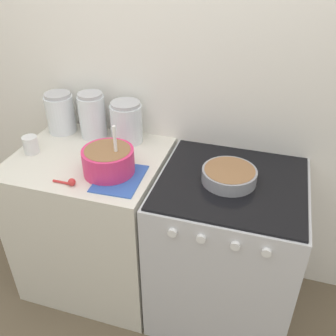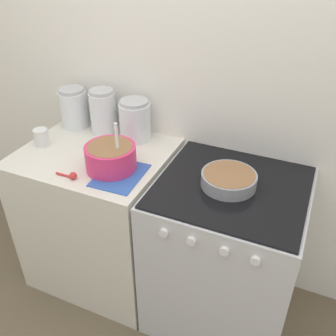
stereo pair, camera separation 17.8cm
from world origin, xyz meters
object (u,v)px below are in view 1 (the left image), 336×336
(stove, at_px, (225,248))
(storage_jar_left, at_px, (61,115))
(storage_jar_right, at_px, (127,125))
(baking_pan, at_px, (229,175))
(tin_can, at_px, (31,145))
(mixing_bowl, at_px, (108,160))
(storage_jar_middle, at_px, (93,118))

(stove, relative_size, storage_jar_left, 3.78)
(storage_jar_left, xyz_separation_m, storage_jar_right, (0.41, -0.00, -0.00))
(baking_pan, height_order, storage_jar_right, storage_jar_right)
(tin_can, bearing_deg, mixing_bowl, -6.83)
(mixing_bowl, height_order, tin_can, mixing_bowl)
(tin_can, bearing_deg, storage_jar_left, 84.11)
(stove, xyz_separation_m, storage_jar_middle, (-0.84, 0.23, 0.56))
(storage_jar_right, bearing_deg, storage_jar_left, 180.00)
(mixing_bowl, height_order, storage_jar_left, mixing_bowl)
(tin_can, bearing_deg, storage_jar_right, 31.85)
(storage_jar_left, relative_size, storage_jar_right, 1.02)
(storage_jar_middle, xyz_separation_m, tin_can, (-0.23, -0.27, -0.06))
(stove, bearing_deg, mixing_bowl, -170.27)
(stove, xyz_separation_m, mixing_bowl, (-0.59, -0.10, 0.52))
(stove, xyz_separation_m, baking_pan, (-0.02, -0.01, 0.48))
(stove, xyz_separation_m, storage_jar_left, (-1.04, 0.23, 0.54))
(storage_jar_right, bearing_deg, tin_can, -148.15)
(baking_pan, distance_m, storage_jar_middle, 0.86)
(storage_jar_middle, distance_m, tin_can, 0.37)
(baking_pan, height_order, storage_jar_left, storage_jar_left)
(mixing_bowl, bearing_deg, baking_pan, 9.33)
(mixing_bowl, height_order, baking_pan, mixing_bowl)
(baking_pan, bearing_deg, storage_jar_left, 167.03)
(storage_jar_left, bearing_deg, storage_jar_right, -0.00)
(storage_jar_middle, relative_size, tin_can, 2.77)
(baking_pan, bearing_deg, storage_jar_middle, 163.93)
(baking_pan, height_order, tin_can, tin_can)
(mixing_bowl, height_order, storage_jar_right, mixing_bowl)
(tin_can, bearing_deg, baking_pan, 2.02)
(stove, bearing_deg, baking_pan, -157.91)
(stove, distance_m, storage_jar_right, 0.86)
(baking_pan, xyz_separation_m, storage_jar_right, (-0.61, 0.24, 0.06))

